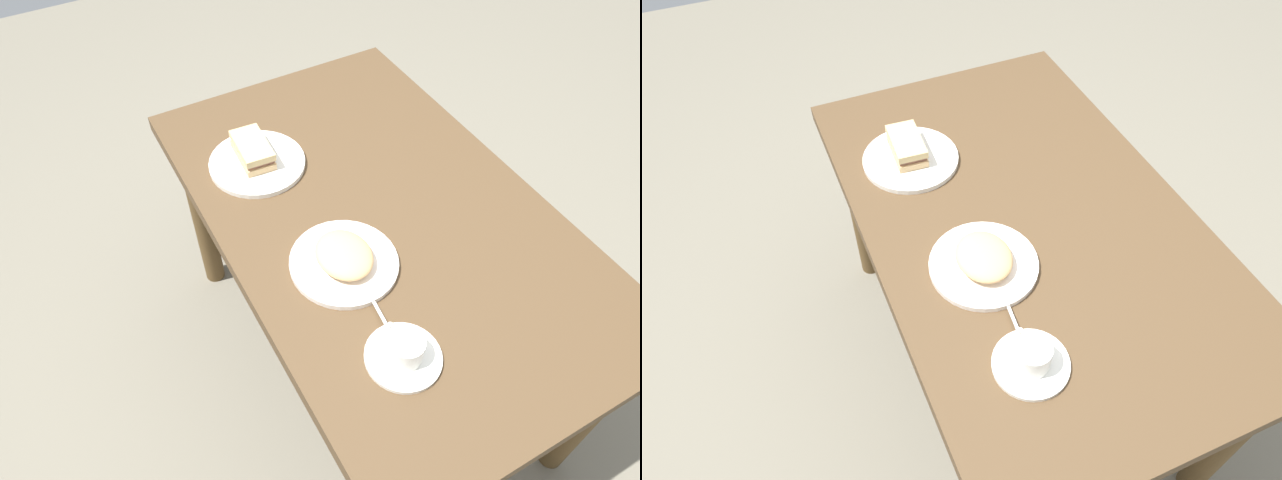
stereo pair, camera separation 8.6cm
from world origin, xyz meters
TOP-DOWN VIEW (x-y plane):
  - ground_plane at (0.00, 0.00)m, footprint 6.00×6.00m
  - dining_table at (0.00, 0.00)m, footprint 1.29×0.79m
  - sandwich_plate at (-0.31, -0.20)m, footprint 0.26×0.26m
  - sandwich_front at (-0.32, -0.20)m, footprint 0.15×0.09m
  - coffee_saucer at (0.37, -0.18)m, footprint 0.16×0.16m
  - coffee_cup at (0.36, -0.18)m, footprint 0.10×0.08m
  - spoon at (0.29, -0.17)m, footprint 0.10×0.02m
  - side_plate at (0.10, -0.16)m, footprint 0.25×0.25m
  - side_food_pile at (0.10, -0.16)m, footprint 0.15×0.13m

SIDE VIEW (x-z plane):
  - ground_plane at x=0.00m, z-range 0.00..0.00m
  - dining_table at x=0.00m, z-range 0.26..0.99m
  - coffee_saucer at x=0.37m, z-range 0.73..0.74m
  - sandwich_plate at x=-0.31m, z-range 0.73..0.74m
  - side_plate at x=0.10m, z-range 0.73..0.74m
  - spoon at x=0.29m, z-range 0.74..0.74m
  - side_food_pile at x=0.10m, z-range 0.74..0.79m
  - sandwich_front at x=-0.32m, z-range 0.74..0.79m
  - coffee_cup at x=0.36m, z-range 0.74..0.80m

